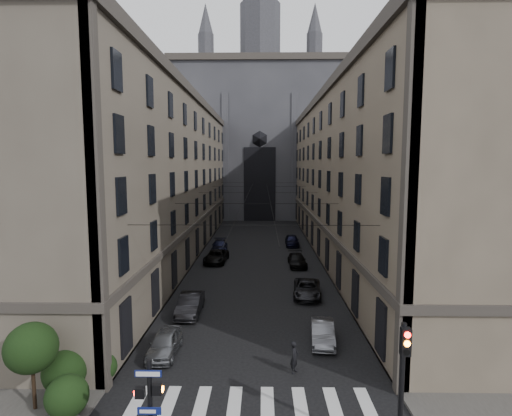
{
  "coord_description": "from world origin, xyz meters",
  "views": [
    {
      "loc": [
        0.5,
        -11.84,
        10.88
      ],
      "look_at": [
        0.12,
        12.5,
        8.18
      ],
      "focal_mm": 28.0,
      "sensor_mm": 36.0,
      "label": 1
    }
  ],
  "objects_px": {
    "car_right_near": "(323,332)",
    "pedestrian_signal_left": "(150,404)",
    "car_left_midnear": "(190,304)",
    "car_right_midfar": "(297,260)",
    "car_left_near": "(165,343)",
    "car_right_midnear": "(307,289)",
    "pedestrian": "(294,357)",
    "gothic_tower": "(260,131)",
    "car_left_far": "(220,246)",
    "traffic_light_right": "(403,375)",
    "car_right_far": "(292,240)",
    "car_left_midfar": "(216,256)"
  },
  "relations": [
    {
      "from": "car_right_near",
      "to": "pedestrian_signal_left",
      "type": "bearing_deg",
      "value": -122.01
    },
    {
      "from": "car_left_midnear",
      "to": "car_right_near",
      "type": "distance_m",
      "value": 9.98
    },
    {
      "from": "car_right_midfar",
      "to": "car_left_near",
      "type": "bearing_deg",
      "value": -116.52
    },
    {
      "from": "car_left_midnear",
      "to": "car_left_near",
      "type": "bearing_deg",
      "value": -93.55
    },
    {
      "from": "car_right_midnear",
      "to": "pedestrian",
      "type": "height_order",
      "value": "pedestrian"
    },
    {
      "from": "pedestrian_signal_left",
      "to": "car_right_midnear",
      "type": "relative_size",
      "value": 0.84
    },
    {
      "from": "car_right_midfar",
      "to": "car_right_near",
      "type": "bearing_deg",
      "value": -91.6
    },
    {
      "from": "gothic_tower",
      "to": "car_left_far",
      "type": "relative_size",
      "value": 12.42
    },
    {
      "from": "pedestrian_signal_left",
      "to": "car_right_near",
      "type": "distance_m",
      "value": 12.81
    },
    {
      "from": "pedestrian_signal_left",
      "to": "pedestrian",
      "type": "distance_m",
      "value": 8.78
    },
    {
      "from": "traffic_light_right",
      "to": "car_left_near",
      "type": "bearing_deg",
      "value": 143.11
    },
    {
      "from": "car_right_far",
      "to": "pedestrian",
      "type": "distance_m",
      "value": 32.58
    },
    {
      "from": "car_left_far",
      "to": "car_right_far",
      "type": "relative_size",
      "value": 1.07
    },
    {
      "from": "car_left_midnear",
      "to": "car_left_midfar",
      "type": "xyz_separation_m",
      "value": [
        0.14,
        15.31,
        -0.06
      ]
    },
    {
      "from": "pedestrian",
      "to": "car_right_far",
      "type": "bearing_deg",
      "value": 19.18
    },
    {
      "from": "gothic_tower",
      "to": "traffic_light_right",
      "type": "height_order",
      "value": "gothic_tower"
    },
    {
      "from": "car_right_midfar",
      "to": "traffic_light_right",
      "type": "bearing_deg",
      "value": -88.69
    },
    {
      "from": "car_left_midfar",
      "to": "pedestrian",
      "type": "xyz_separation_m",
      "value": [
        6.79,
        -23.36,
        0.17
      ]
    },
    {
      "from": "traffic_light_right",
      "to": "car_right_far",
      "type": "xyz_separation_m",
      "value": [
        -1.12,
        38.58,
        -2.55
      ]
    },
    {
      "from": "car_right_near",
      "to": "car_right_midnear",
      "type": "xyz_separation_m",
      "value": [
        0.0,
        8.5,
        0.02
      ]
    },
    {
      "from": "car_right_midfar",
      "to": "car_left_midnear",
      "type": "bearing_deg",
      "value": -124.45
    },
    {
      "from": "car_left_midfar",
      "to": "car_right_midfar",
      "type": "bearing_deg",
      "value": -5.27
    },
    {
      "from": "traffic_light_right",
      "to": "car_left_midfar",
      "type": "xyz_separation_m",
      "value": [
        -10.19,
        29.44,
        -2.61
      ]
    },
    {
      "from": "traffic_light_right",
      "to": "car_right_midnear",
      "type": "xyz_separation_m",
      "value": [
        -1.4,
        18.17,
        -2.63
      ]
    },
    {
      "from": "car_right_midnear",
      "to": "car_left_midnear",
      "type": "bearing_deg",
      "value": -150.02
    },
    {
      "from": "car_left_midfar",
      "to": "car_left_far",
      "type": "xyz_separation_m",
      "value": [
        -0.23,
        5.65,
        -0.0
      ]
    },
    {
      "from": "pedestrian_signal_left",
      "to": "traffic_light_right",
      "type": "bearing_deg",
      "value": 2.64
    },
    {
      "from": "car_left_near",
      "to": "car_right_midnear",
      "type": "xyz_separation_m",
      "value": [
        9.28,
        10.15,
        0.0
      ]
    },
    {
      "from": "car_left_far",
      "to": "gothic_tower",
      "type": "bearing_deg",
      "value": 79.27
    },
    {
      "from": "gothic_tower",
      "to": "car_right_midfar",
      "type": "height_order",
      "value": "gothic_tower"
    },
    {
      "from": "traffic_light_right",
      "to": "car_right_midfar",
      "type": "relative_size",
      "value": 1.17
    },
    {
      "from": "car_right_near",
      "to": "car_left_midnear",
      "type": "bearing_deg",
      "value": 158.87
    },
    {
      "from": "gothic_tower",
      "to": "car_right_midfar",
      "type": "distance_m",
      "value": 48.43
    },
    {
      "from": "traffic_light_right",
      "to": "car_left_far",
      "type": "bearing_deg",
      "value": 106.54
    },
    {
      "from": "car_right_near",
      "to": "pedestrian",
      "type": "height_order",
      "value": "pedestrian"
    },
    {
      "from": "car_left_midfar",
      "to": "traffic_light_right",
      "type": "bearing_deg",
      "value": -66.58
    },
    {
      "from": "car_right_far",
      "to": "car_left_near",
      "type": "bearing_deg",
      "value": -106.82
    },
    {
      "from": "car_right_midfar",
      "to": "car_left_midfar",
      "type": "bearing_deg",
      "value": 168.92
    },
    {
      "from": "pedestrian_signal_left",
      "to": "car_right_far",
      "type": "height_order",
      "value": "pedestrian_signal_left"
    },
    {
      "from": "gothic_tower",
      "to": "car_left_midfar",
      "type": "relative_size",
      "value": 11.85
    },
    {
      "from": "traffic_light_right",
      "to": "car_left_midfar",
      "type": "distance_m",
      "value": 31.26
    },
    {
      "from": "car_left_midfar",
      "to": "car_right_near",
      "type": "height_order",
      "value": "car_left_midfar"
    },
    {
      "from": "pedestrian_signal_left",
      "to": "pedestrian",
      "type": "relative_size",
      "value": 2.36
    },
    {
      "from": "car_left_midfar",
      "to": "car_right_midfar",
      "type": "height_order",
      "value": "car_left_midfar"
    },
    {
      "from": "pedestrian_signal_left",
      "to": "car_right_near",
      "type": "relative_size",
      "value": 1.02
    },
    {
      "from": "pedestrian_signal_left",
      "to": "pedestrian",
      "type": "xyz_separation_m",
      "value": [
        5.71,
        6.5,
        -1.48
      ]
    },
    {
      "from": "car_left_near",
      "to": "car_right_near",
      "type": "distance_m",
      "value": 9.42
    },
    {
      "from": "car_left_midnear",
      "to": "car_right_near",
      "type": "height_order",
      "value": "car_left_midnear"
    },
    {
      "from": "traffic_light_right",
      "to": "pedestrian",
      "type": "relative_size",
      "value": 3.07
    },
    {
      "from": "gothic_tower",
      "to": "car_left_midfar",
      "type": "xyz_separation_m",
      "value": [
        -4.59,
        -43.6,
        -17.12
      ]
    }
  ]
}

